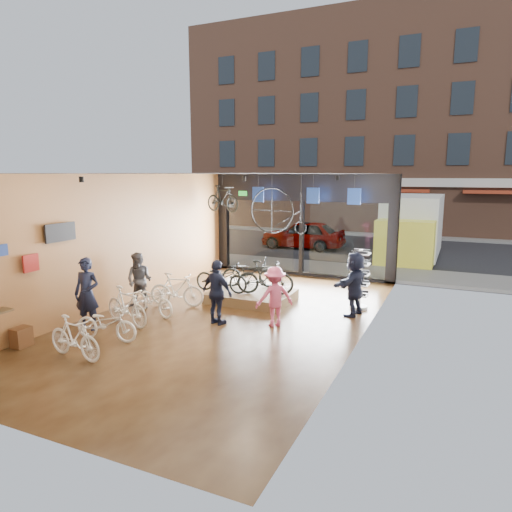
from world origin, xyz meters
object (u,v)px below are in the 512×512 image
Objects in this scene: display_bike_right at (250,272)px; hung_bike at (222,199)px; floor_bike_4 at (153,300)px; floor_bike_5 at (177,290)px; customer_3 at (275,297)px; penny_farthing at (281,212)px; sunglasses_rack at (360,279)px; customer_5 at (354,284)px; display_bike_left at (221,277)px; box_truck at (410,228)px; floor_bike_1 at (74,338)px; floor_bike_3 at (127,306)px; customer_1 at (139,281)px; floor_bike_2 at (106,323)px; display_bike_mid at (265,277)px; customer_0 at (87,294)px; customer_2 at (217,292)px; display_platform at (251,296)px; street_car at (303,234)px.

hung_bike is at bearing 25.68° from display_bike_right.
floor_bike_5 reaches higher than floor_bike_4.
customer_3 is 4.91m from penny_farthing.
customer_5 is at bearing -106.85° from sunglasses_rack.
display_bike_right reaches higher than display_bike_left.
box_truck reaches higher than floor_bike_1.
sunglasses_rack is at bearing -37.32° from floor_bike_3.
floor_bike_5 is 0.94× the size of customer_5.
floor_bike_1 is 6.11m from display_bike_right.
floor_bike_5 is at bearing 24.87° from customer_1.
floor_bike_4 is at bearing -1.72° from floor_bike_2.
customer_5 is 0.87× the size of penny_farthing.
display_bike_mid is at bearing -78.15° from penny_farthing.
customer_0 is at bearing -165.39° from hung_bike.
floor_bike_1 is 4.73m from customer_3.
customer_3 is at bearing -145.12° from customer_2.
display_platform is 2.38m from customer_2.
display_bike_right is (-3.87, -8.62, -0.65)m from box_truck.
display_platform is 4.78m from customer_0.
box_truck is 2.98× the size of display_platform.
floor_bike_4 is 5.58m from penny_farthing.
floor_bike_1 is at bearing -159.01° from floor_bike_4.
box_truck is 10.52m from display_bike_left.
customer_0 reaches higher than floor_bike_5.
floor_bike_2 is 0.89× the size of customer_5.
customer_0 is 1.18× the size of customer_3.
customer_1 reaches higher than display_bike_left.
sunglasses_rack reaches higher than floor_bike_3.
display_bike_left reaches higher than floor_bike_1.
customer_2 is (1.63, 3.16, 0.38)m from floor_bike_1.
display_bike_mid is 0.98× the size of sunglasses_rack.
street_car is 13.45m from floor_bike_3.
box_truck is 4.25× the size of display_bike_left.
customer_2 reaches higher than customer_3.
customer_2 is at bearing -87.37° from display_platform.
hung_bike is at bearing -5.09° from floor_bike_5.
customer_3 is 0.89× the size of sunglasses_rack.
display_bike_right is at bearing -49.89° from floor_bike_5.
hung_bike reaches higher than sunglasses_rack.
customer_5 is (4.87, 1.28, 0.38)m from floor_bike_5.
floor_bike_2 is 4.07m from display_bike_left.
floor_bike_5 is 4.46m from hung_bike.
floor_bike_3 is 6.02m from customer_5.
display_bike_left is 0.94× the size of customer_0.
customer_5 is 6.22m from hung_bike.
floor_bike_1 is 0.97× the size of floor_bike_2.
floor_bike_1 is at bearing 178.91° from floor_bike_2.
floor_bike_3 is at bearing 127.27° from display_bike_mid.
customer_0 reaches higher than sunglasses_rack.
street_car is at bearing 76.42° from customer_1.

